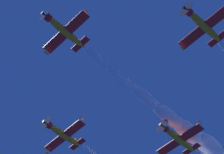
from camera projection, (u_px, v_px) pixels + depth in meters
name	position (u px, v px, depth m)	size (l,w,h in m)	color
airplane_lead	(63.00, 30.00, 71.51)	(7.56, 8.43, 2.50)	orange
airplane_left_wingman	(202.00, 25.00, 69.36)	(7.57, 8.44, 2.49)	orange
airplane_right_wingman	(62.00, 134.00, 80.73)	(7.57, 8.44, 2.78)	orange
airplane_slot_tail	(177.00, 138.00, 78.39)	(7.57, 8.41, 2.58)	orange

